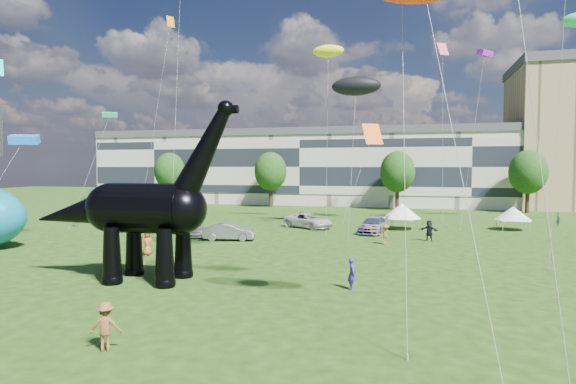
# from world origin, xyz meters

# --- Properties ---
(ground) EXTENTS (220.00, 220.00, 0.00)m
(ground) POSITION_xyz_m (0.00, 0.00, 0.00)
(ground) COLOR #16330C
(ground) RESTS_ON ground
(terrace_row) EXTENTS (78.00, 11.00, 12.00)m
(terrace_row) POSITION_xyz_m (-8.00, 62.00, 6.00)
(terrace_row) COLOR beige
(terrace_row) RESTS_ON ground
(tree_far_left) EXTENTS (5.20, 5.20, 9.44)m
(tree_far_left) POSITION_xyz_m (-30.00, 53.00, 6.29)
(tree_far_left) COLOR #382314
(tree_far_left) RESTS_ON ground
(tree_mid_left) EXTENTS (5.20, 5.20, 9.44)m
(tree_mid_left) POSITION_xyz_m (-12.00, 53.00, 6.29)
(tree_mid_left) COLOR #382314
(tree_mid_left) RESTS_ON ground
(tree_mid_right) EXTENTS (5.20, 5.20, 9.44)m
(tree_mid_right) POSITION_xyz_m (8.00, 53.00, 6.29)
(tree_mid_right) COLOR #382314
(tree_mid_right) RESTS_ON ground
(tree_far_right) EXTENTS (5.20, 5.20, 9.44)m
(tree_far_right) POSITION_xyz_m (26.00, 53.00, 6.29)
(tree_far_right) COLOR #382314
(tree_far_right) RESTS_ON ground
(dinosaur_sculpture) EXTENTS (12.99, 3.68, 10.64)m
(dinosaur_sculpture) POSITION_xyz_m (-4.93, 3.35, 4.02)
(dinosaur_sculpture) COLOR black
(dinosaur_sculpture) RESTS_ON ground
(car_silver) EXTENTS (3.47, 4.39, 1.40)m
(car_silver) POSITION_xyz_m (-9.49, 20.15, 0.70)
(car_silver) COLOR #A9A8AD
(car_silver) RESTS_ON ground
(car_grey) EXTENTS (4.83, 2.50, 1.52)m
(car_grey) POSITION_xyz_m (-5.47, 18.67, 0.76)
(car_grey) COLOR gray
(car_grey) RESTS_ON ground
(car_white) EXTENTS (6.16, 5.03, 1.56)m
(car_white) POSITION_xyz_m (-0.42, 28.89, 0.78)
(car_white) COLOR silver
(car_white) RESTS_ON ground
(car_dark) EXTENTS (2.98, 5.65, 1.56)m
(car_dark) POSITION_xyz_m (6.63, 26.74, 0.78)
(car_dark) COLOR #595960
(car_dark) RESTS_ON ground
(gazebo_near) EXTENTS (4.75, 4.75, 2.74)m
(gazebo_near) POSITION_xyz_m (9.25, 30.35, 1.92)
(gazebo_near) COLOR white
(gazebo_near) RESTS_ON ground
(gazebo_far) EXTENTS (3.82, 3.82, 2.46)m
(gazebo_far) POSITION_xyz_m (20.43, 32.66, 1.73)
(gazebo_far) COLOR silver
(gazebo_far) RESTS_ON ground
(gazebo_left) EXTENTS (4.81, 4.81, 2.81)m
(gazebo_left) POSITION_xyz_m (-23.55, 28.51, 1.98)
(gazebo_left) COLOR white
(gazebo_left) RESTS_ON ground
(visitors) EXTENTS (52.20, 44.44, 1.86)m
(visitors) POSITION_xyz_m (-0.23, 16.73, 0.89)
(visitors) COLOR #306179
(visitors) RESTS_ON ground
(kites) EXTENTS (63.04, 51.89, 30.96)m
(kites) POSITION_xyz_m (9.15, 22.48, 17.64)
(kites) COLOR red
(kites) RESTS_ON ground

